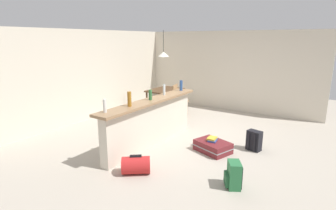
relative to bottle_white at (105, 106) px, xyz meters
name	(u,v)px	position (x,y,z in m)	size (l,w,h in m)	color
ground_plane	(185,138)	(2.03, -0.44, -1.15)	(13.00, 13.00, 0.05)	#ADA393
wall_back	(93,75)	(2.03, 2.61, 0.13)	(6.60, 0.10, 2.50)	beige
wall_right	(224,71)	(5.08, -0.14, 0.13)	(0.10, 6.00, 2.50)	beige
partition_half_wall	(152,124)	(1.24, -0.07, -0.65)	(2.80, 0.20, 0.95)	beige
bar_countertop	(151,101)	(1.24, -0.07, -0.14)	(2.96, 0.40, 0.05)	#93704C
bottle_white	(105,106)	(0.00, 0.00, 0.00)	(0.06, 0.06, 0.24)	silver
bottle_amber	(129,99)	(0.57, -0.07, 0.02)	(0.08, 0.08, 0.28)	#9E661E
bottle_green	(150,95)	(1.22, -0.06, -0.01)	(0.07, 0.07, 0.22)	#2D6B38
bottle_clear	(164,90)	(1.82, -0.01, 0.00)	(0.06, 0.06, 0.24)	silver
bottle_blue	(181,86)	(2.48, -0.07, 0.01)	(0.07, 0.07, 0.25)	#284C89
dining_table	(165,92)	(3.56, 1.14, -0.48)	(1.10, 0.80, 0.74)	#4C331E
dining_chair_near_partition	(178,99)	(3.52, 0.65, -0.61)	(0.48, 0.48, 0.93)	#9E754C
pendant_lamp	(163,54)	(3.56, 1.20, 0.68)	(0.34, 0.34, 0.81)	black
suitcase_flat_maroon	(213,146)	(1.62, -1.35, -1.01)	(0.69, 0.89, 0.22)	maroon
duffel_bag_red	(136,165)	(0.05, -0.63, -0.97)	(0.53, 0.56, 0.34)	red
backpack_green	(233,175)	(0.54, -2.18, -0.92)	(0.33, 0.33, 0.42)	#286B3D
backpack_black	(254,141)	(2.17, -2.03, -0.92)	(0.29, 0.31, 0.42)	black
book_stack	(212,139)	(1.64, -1.32, -0.87)	(0.25, 0.20, 0.07)	#334C99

